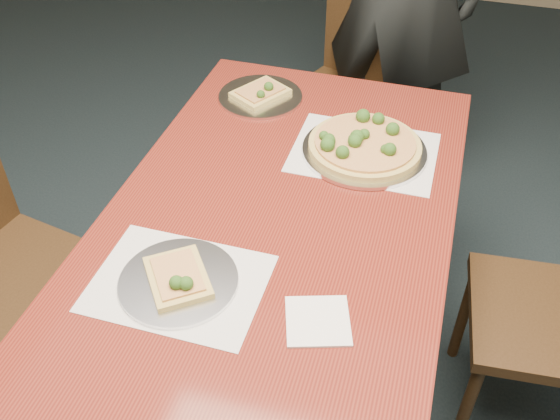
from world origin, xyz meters
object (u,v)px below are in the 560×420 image
(chair_far, at_px, (352,79))
(slice_plate_near, at_px, (178,280))
(slice_plate_far, at_px, (261,95))
(pizza_pan, at_px, (363,145))
(dining_table, at_px, (280,235))

(chair_far, relative_size, slice_plate_near, 3.25)
(slice_plate_far, bearing_deg, pizza_pan, -28.53)
(chair_far, xyz_separation_m, slice_plate_near, (-0.13, -1.48, 0.25))
(pizza_pan, distance_m, slice_plate_far, 0.44)
(dining_table, xyz_separation_m, pizza_pan, (0.16, 0.32, 0.12))
(chair_far, bearing_deg, pizza_pan, -55.88)
(dining_table, height_order, slice_plate_near, slice_plate_near)
(chair_far, distance_m, slice_plate_far, 0.70)
(chair_far, relative_size, pizza_pan, 2.47)
(slice_plate_far, bearing_deg, chair_far, 72.42)
(slice_plate_near, xyz_separation_m, slice_plate_far, (-0.07, 0.85, -0.00))
(chair_far, xyz_separation_m, pizza_pan, (0.19, -0.84, 0.26))
(chair_far, height_order, pizza_pan, chair_far)
(dining_table, height_order, slice_plate_far, slice_plate_far)
(chair_far, relative_size, slice_plate_far, 3.25)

